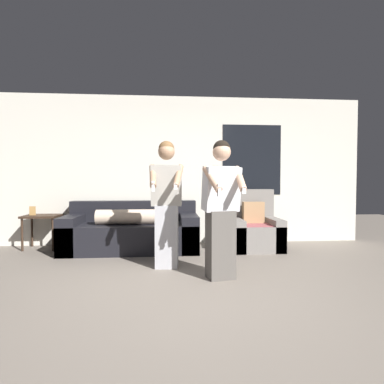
# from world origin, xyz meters

# --- Properties ---
(ground_plane) EXTENTS (14.00, 14.00, 0.00)m
(ground_plane) POSITION_xyz_m (0.00, 0.00, 0.00)
(ground_plane) COLOR slate
(wall_back) EXTENTS (6.69, 0.07, 2.70)m
(wall_back) POSITION_xyz_m (0.02, 2.75, 1.35)
(wall_back) COLOR beige
(wall_back) RESTS_ON ground_plane
(couch) EXTENTS (2.17, 0.92, 0.80)m
(couch) POSITION_xyz_m (-0.89, 2.25, 0.30)
(couch) COLOR black
(couch) RESTS_ON ground_plane
(armchair) EXTENTS (0.83, 0.81, 1.01)m
(armchair) POSITION_xyz_m (1.17, 2.22, 0.33)
(armchair) COLOR slate
(armchair) RESTS_ON ground_plane
(side_table) EXTENTS (0.57, 0.44, 0.73)m
(side_table) POSITION_xyz_m (-2.44, 2.47, 0.49)
(side_table) COLOR #332319
(side_table) RESTS_ON ground_plane
(person_left) EXTENTS (0.46, 0.49, 1.68)m
(person_left) POSITION_xyz_m (-0.30, 1.19, 0.86)
(person_left) COLOR #B2B2B7
(person_left) RESTS_ON ground_plane
(person_right) EXTENTS (0.48, 0.54, 1.63)m
(person_right) POSITION_xyz_m (0.34, 0.68, 0.83)
(person_right) COLOR #56514C
(person_right) RESTS_ON ground_plane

